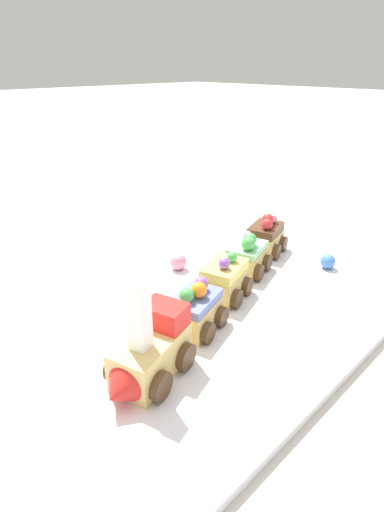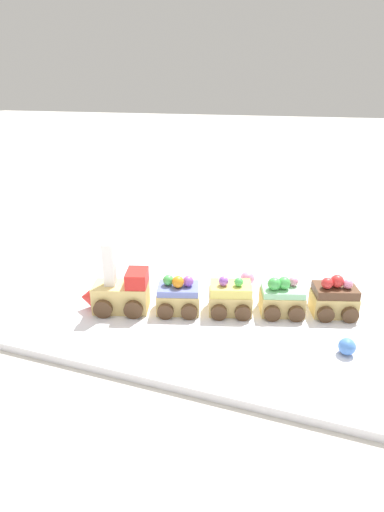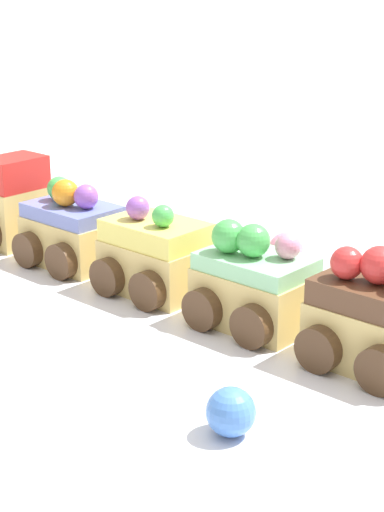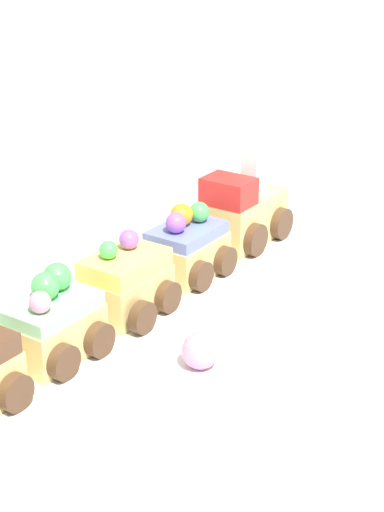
# 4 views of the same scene
# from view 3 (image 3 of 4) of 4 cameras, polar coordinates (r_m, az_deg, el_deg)

# --- Properties ---
(ground_plane) EXTENTS (10.00, 10.00, 0.00)m
(ground_plane) POSITION_cam_3_polar(r_m,az_deg,el_deg) (0.61, -1.00, -1.76)
(ground_plane) COLOR beige
(display_board) EXTENTS (0.69, 0.45, 0.01)m
(display_board) POSITION_cam_3_polar(r_m,az_deg,el_deg) (0.60, -1.01, -1.22)
(display_board) COLOR white
(display_board) RESTS_ON ground_plane
(cake_car_blueberry) EXTENTS (0.08, 0.08, 0.06)m
(cake_car_blueberry) POSITION_cam_3_polar(r_m,az_deg,el_deg) (0.61, -7.95, 1.61)
(cake_car_blueberry) COLOR #E5C675
(cake_car_blueberry) RESTS_ON display_board
(cake_car_lemon) EXTENTS (0.08, 0.08, 0.06)m
(cake_car_lemon) POSITION_cam_3_polar(r_m,az_deg,el_deg) (0.55, -2.41, -0.10)
(cake_car_lemon) COLOR #E5C675
(cake_car_lemon) RESTS_ON display_board
(cake_car_mint) EXTENTS (0.08, 0.08, 0.06)m
(cake_car_mint) POSITION_cam_3_polar(r_m,az_deg,el_deg) (0.50, 4.20, -2.06)
(cake_car_mint) COLOR #E5C675
(cake_car_mint) RESTS_ON display_board
(cake_car_chocolate) EXTENTS (0.08, 0.08, 0.07)m
(cake_car_chocolate) POSITION_cam_3_polar(r_m,az_deg,el_deg) (0.46, 12.20, -4.30)
(cake_car_chocolate) COLOR #E5C675
(cake_car_chocolate) RESTS_ON display_board
(gumball_pink) EXTENTS (0.03, 0.03, 0.03)m
(gumball_pink) POSITION_cam_3_polar(r_m,az_deg,el_deg) (0.60, 6.30, 0.38)
(gumball_pink) COLOR pink
(gumball_pink) RESTS_ON display_board
(gumball_blue) EXTENTS (0.02, 0.02, 0.02)m
(gumball_blue) POSITION_cam_3_polar(r_m,az_deg,el_deg) (0.39, 2.61, -10.34)
(gumball_blue) COLOR #4C84E0
(gumball_blue) RESTS_ON display_board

